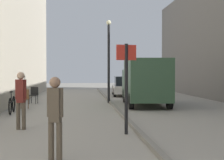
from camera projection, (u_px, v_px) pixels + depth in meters
ground_plane at (83, 115)px, 13.88m from camera, size 80.00×80.00×0.00m
kerb_strip at (121, 113)px, 14.02m from camera, size 0.16×40.00×0.12m
pedestrian_main_foreground at (55, 113)px, 6.61m from camera, size 0.33×0.24×1.70m
pedestrian_mid_block at (21, 96)px, 10.31m from camera, size 0.35×0.24×1.79m
delivery_van at (145, 81)px, 17.79m from camera, size 2.32×5.52×2.45m
parked_car at (125, 86)px, 25.26m from camera, size 2.03×4.29×1.45m
street_sign_post at (126, 81)px, 9.54m from camera, size 0.59×0.16×2.60m
lamp_post at (109, 56)px, 19.09m from camera, size 0.28×0.28×4.76m
bicycle_leaning at (12, 105)px, 14.33m from camera, size 0.17×1.77×0.98m
cafe_chair_near_window at (24, 98)px, 16.12m from camera, size 0.52×0.52×0.94m
cafe_chair_by_doorway at (34, 94)px, 18.92m from camera, size 0.50×0.50×0.94m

